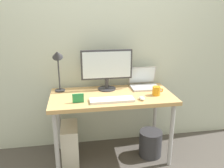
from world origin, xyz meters
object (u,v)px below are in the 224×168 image
object	(u,v)px
desk	(112,101)
computer_tower	(70,143)
keyboard	(112,100)
coffee_mug	(156,91)
desk_lamp	(58,61)
photo_frame	(78,98)
mouse	(142,98)
monitor	(107,67)
wastebasket	(150,143)
laptop	(144,82)

from	to	relation	value
desk	computer_tower	size ratio (longest dim) A/B	3.10
keyboard	coffee_mug	size ratio (longest dim) A/B	3.78
desk	computer_tower	distance (m)	0.67
desk	desk_lamp	xyz separation A→B (m)	(-0.55, 0.18, 0.42)
desk_lamp	keyboard	bearing A→B (deg)	-34.69
photo_frame	mouse	bearing A→B (deg)	-2.75
monitor	coffee_mug	world-z (taller)	monitor
desk_lamp	wastebasket	world-z (taller)	desk_lamp
computer_tower	wastebasket	bearing A→B (deg)	-4.05
desk	computer_tower	world-z (taller)	desk
monitor	computer_tower	xyz separation A→B (m)	(-0.44, -0.17, -0.81)
photo_frame	computer_tower	size ratio (longest dim) A/B	0.26
computer_tower	wastebasket	size ratio (longest dim) A/B	1.40
wastebasket	keyboard	bearing A→B (deg)	-164.81
computer_tower	desk	bearing A→B (deg)	-1.99
keyboard	desk_lamp	bearing A→B (deg)	145.31
laptop	coffee_mug	size ratio (longest dim) A/B	2.75
coffee_mug	computer_tower	distance (m)	1.11
photo_frame	computer_tower	xyz separation A→B (m)	(-0.11, 0.18, -0.59)
desk	computer_tower	xyz separation A→B (m)	(-0.47, 0.02, -0.47)
laptop	computer_tower	bearing A→B (deg)	-168.20
monitor	keyboard	world-z (taller)	monitor
desk_lamp	photo_frame	world-z (taller)	desk_lamp
laptop	mouse	xyz separation A→B (m)	(-0.14, -0.39, -0.04)
laptop	wastebasket	world-z (taller)	laptop
keyboard	mouse	distance (m)	0.30
mouse	photo_frame	xyz separation A→B (m)	(-0.63, 0.03, 0.03)
laptop	computer_tower	distance (m)	1.08
desk_lamp	mouse	xyz separation A→B (m)	(0.82, -0.38, -0.33)
photo_frame	desk	bearing A→B (deg)	24.51
desk	keyboard	bearing A→B (deg)	-99.46
keyboard	mouse	size ratio (longest dim) A/B	4.89
laptop	desk_lamp	world-z (taller)	desk_lamp
keyboard	computer_tower	bearing A→B (deg)	156.43
desk	keyboard	distance (m)	0.20
desk_lamp	computer_tower	xyz separation A→B (m)	(0.08, -0.17, -0.89)
monitor	photo_frame	world-z (taller)	monitor
laptop	desk_lamp	size ratio (longest dim) A/B	0.66
desk	monitor	xyz separation A→B (m)	(-0.03, 0.18, 0.33)
mouse	computer_tower	bearing A→B (deg)	164.12
monitor	desk_lamp	size ratio (longest dim) A/B	1.17
keyboard	desk	bearing A→B (deg)	80.54
desk_lamp	coffee_mug	distance (m)	1.09
desk_lamp	wastebasket	xyz separation A→B (m)	(0.99, -0.23, -0.95)
desk	photo_frame	bearing A→B (deg)	-155.49
keyboard	wastebasket	size ratio (longest dim) A/B	1.47
mouse	coffee_mug	size ratio (longest dim) A/B	0.77
desk_lamp	mouse	distance (m)	0.96
desk	mouse	size ratio (longest dim) A/B	14.45
desk	photo_frame	xyz separation A→B (m)	(-0.36, -0.16, 0.12)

